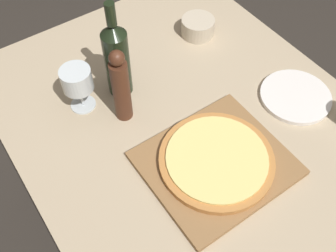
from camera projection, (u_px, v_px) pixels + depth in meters
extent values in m
plane|color=#2D2823|center=(185.00, 226.00, 1.73)|extent=(12.00, 12.00, 0.00)
cube|color=tan|center=(194.00, 129.00, 1.15)|extent=(0.96, 1.26, 0.03)
cylinder|color=brown|center=(21.00, 137.00, 1.58)|extent=(0.06, 0.06, 0.71)
cylinder|color=brown|center=(188.00, 54.00, 1.86)|extent=(0.06, 0.06, 0.71)
cube|color=olive|center=(216.00, 163.00, 1.05)|extent=(0.37, 0.33, 0.02)
cylinder|color=#BC7A3D|center=(216.00, 160.00, 1.03)|extent=(0.31, 0.31, 0.02)
cylinder|color=#EAD67A|center=(217.00, 158.00, 1.02)|extent=(0.27, 0.27, 0.01)
cylinder|color=black|center=(118.00, 64.00, 1.13)|extent=(0.07, 0.07, 0.22)
cone|color=black|center=(113.00, 30.00, 1.03)|extent=(0.07, 0.07, 0.03)
cylinder|color=black|center=(111.00, 14.00, 0.99)|extent=(0.03, 0.03, 0.07)
cylinder|color=#4C2819|center=(121.00, 91.00, 1.07)|extent=(0.05, 0.05, 0.21)
sphere|color=#4C2819|center=(117.00, 58.00, 0.98)|extent=(0.04, 0.04, 0.04)
cylinder|color=silver|center=(83.00, 104.00, 1.18)|extent=(0.07, 0.07, 0.00)
cylinder|color=silver|center=(81.00, 96.00, 1.15)|extent=(0.01, 0.01, 0.07)
cylinder|color=silver|center=(77.00, 79.00, 1.09)|extent=(0.09, 0.09, 0.07)
cylinder|color=beige|center=(198.00, 27.00, 1.35)|extent=(0.11, 0.11, 0.06)
cylinder|color=white|center=(295.00, 96.00, 1.19)|extent=(0.21, 0.21, 0.01)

